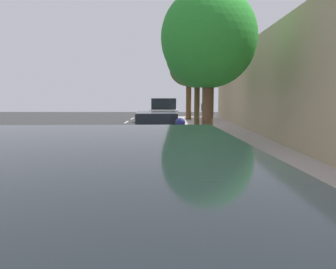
{
  "coord_description": "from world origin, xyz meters",
  "views": [
    {
      "loc": [
        1.02,
        -12.52,
        2.16
      ],
      "look_at": [
        0.93,
        -2.71,
        1.01
      ],
      "focal_mm": 35.39,
      "sensor_mm": 36.0,
      "label": 1
    }
  ],
  "objects_px": {
    "cyclist_with_backpack": "(182,143)",
    "street_tree_corner": "(189,70)",
    "bicycle_at_curb": "(172,163)",
    "pedestrian_on_phone": "(205,109)",
    "parked_sedan_dark_blue_second": "(156,132)",
    "street_tree_far_end": "(197,54)",
    "street_tree_mid_block": "(209,39)",
    "fire_hydrant": "(194,135)",
    "parked_suv_white_mid": "(164,112)"
  },
  "relations": [
    {
      "from": "cyclist_with_backpack",
      "to": "street_tree_corner",
      "type": "relative_size",
      "value": 0.29
    },
    {
      "from": "bicycle_at_curb",
      "to": "pedestrian_on_phone",
      "type": "bearing_deg",
      "value": 81.36
    },
    {
      "from": "pedestrian_on_phone",
      "to": "cyclist_with_backpack",
      "type": "bearing_deg",
      "value": -97.71
    },
    {
      "from": "bicycle_at_curb",
      "to": "street_tree_corner",
      "type": "height_order",
      "value": "street_tree_corner"
    },
    {
      "from": "bicycle_at_curb",
      "to": "parked_sedan_dark_blue_second",
      "type": "bearing_deg",
      "value": 98.23
    },
    {
      "from": "parked_sedan_dark_blue_second",
      "to": "street_tree_corner",
      "type": "bearing_deg",
      "value": 82.22
    },
    {
      "from": "street_tree_far_end",
      "to": "pedestrian_on_phone",
      "type": "height_order",
      "value": "street_tree_far_end"
    },
    {
      "from": "bicycle_at_curb",
      "to": "pedestrian_on_phone",
      "type": "height_order",
      "value": "pedestrian_on_phone"
    },
    {
      "from": "street_tree_corner",
      "to": "parked_sedan_dark_blue_second",
      "type": "bearing_deg",
      "value": -97.78
    },
    {
      "from": "street_tree_mid_block",
      "to": "cyclist_with_backpack",
      "type": "bearing_deg",
      "value": -103.19
    },
    {
      "from": "cyclist_with_backpack",
      "to": "fire_hydrant",
      "type": "relative_size",
      "value": 1.92
    },
    {
      "from": "bicycle_at_curb",
      "to": "street_tree_far_end",
      "type": "xyz_separation_m",
      "value": [
        1.45,
        10.45,
        4.12
      ]
    },
    {
      "from": "parked_sedan_dark_blue_second",
      "to": "fire_hydrant",
      "type": "relative_size",
      "value": 5.35
    },
    {
      "from": "parked_suv_white_mid",
      "to": "pedestrian_on_phone",
      "type": "bearing_deg",
      "value": 35.68
    },
    {
      "from": "street_tree_mid_block",
      "to": "street_tree_corner",
      "type": "bearing_deg",
      "value": 90.0
    },
    {
      "from": "parked_sedan_dark_blue_second",
      "to": "bicycle_at_curb",
      "type": "height_order",
      "value": "parked_sedan_dark_blue_second"
    },
    {
      "from": "bicycle_at_curb",
      "to": "street_tree_mid_block",
      "type": "bearing_deg",
      "value": 73.08
    },
    {
      "from": "parked_sedan_dark_blue_second",
      "to": "fire_hydrant",
      "type": "bearing_deg",
      "value": 16.13
    },
    {
      "from": "bicycle_at_curb",
      "to": "street_tree_mid_block",
      "type": "height_order",
      "value": "street_tree_mid_block"
    },
    {
      "from": "parked_suv_white_mid",
      "to": "street_tree_corner",
      "type": "bearing_deg",
      "value": 65.19
    },
    {
      "from": "street_tree_far_end",
      "to": "pedestrian_on_phone",
      "type": "xyz_separation_m",
      "value": [
        1.2,
        6.99,
        -3.39
      ]
    },
    {
      "from": "parked_suv_white_mid",
      "to": "pedestrian_on_phone",
      "type": "distance_m",
      "value": 3.96
    },
    {
      "from": "cyclist_with_backpack",
      "to": "street_tree_corner",
      "type": "xyz_separation_m",
      "value": [
        1.23,
        19.95,
        3.34
      ]
    },
    {
      "from": "cyclist_with_backpack",
      "to": "street_tree_mid_block",
      "type": "distance_m",
      "value": 6.38
    },
    {
      "from": "street_tree_corner",
      "to": "pedestrian_on_phone",
      "type": "distance_m",
      "value": 3.99
    },
    {
      "from": "parked_suv_white_mid",
      "to": "street_tree_far_end",
      "type": "relative_size",
      "value": 0.76
    },
    {
      "from": "parked_sedan_dark_blue_second",
      "to": "street_tree_far_end",
      "type": "distance_m",
      "value": 7.49
    },
    {
      "from": "fire_hydrant",
      "to": "street_tree_corner",
      "type": "bearing_deg",
      "value": 87.83
    },
    {
      "from": "cyclist_with_backpack",
      "to": "street_tree_corner",
      "type": "bearing_deg",
      "value": 86.48
    },
    {
      "from": "street_tree_mid_block",
      "to": "street_tree_corner",
      "type": "height_order",
      "value": "street_tree_mid_block"
    },
    {
      "from": "street_tree_corner",
      "to": "pedestrian_on_phone",
      "type": "xyz_separation_m",
      "value": [
        1.2,
        -2.06,
        -3.21
      ]
    },
    {
      "from": "parked_sedan_dark_blue_second",
      "to": "street_tree_corner",
      "type": "relative_size",
      "value": 0.8
    },
    {
      "from": "parked_sedan_dark_blue_second",
      "to": "pedestrian_on_phone",
      "type": "bearing_deg",
      "value": 76.02
    },
    {
      "from": "street_tree_far_end",
      "to": "parked_sedan_dark_blue_second",
      "type": "bearing_deg",
      "value": -108.66
    },
    {
      "from": "parked_sedan_dark_blue_second",
      "to": "parked_suv_white_mid",
      "type": "relative_size",
      "value": 0.95
    },
    {
      "from": "cyclist_with_backpack",
      "to": "pedestrian_on_phone",
      "type": "height_order",
      "value": "pedestrian_on_phone"
    },
    {
      "from": "bicycle_at_curb",
      "to": "street_tree_mid_block",
      "type": "distance_m",
      "value": 6.42
    },
    {
      "from": "street_tree_mid_block",
      "to": "street_tree_corner",
      "type": "relative_size",
      "value": 1.11
    },
    {
      "from": "parked_sedan_dark_blue_second",
      "to": "cyclist_with_backpack",
      "type": "bearing_deg",
      "value": -79.87
    },
    {
      "from": "pedestrian_on_phone",
      "to": "street_tree_corner",
      "type": "bearing_deg",
      "value": 120.12
    },
    {
      "from": "parked_sedan_dark_blue_second",
      "to": "street_tree_far_end",
      "type": "relative_size",
      "value": 0.72
    },
    {
      "from": "street_tree_mid_block",
      "to": "street_tree_far_end",
      "type": "height_order",
      "value": "street_tree_far_end"
    },
    {
      "from": "street_tree_corner",
      "to": "fire_hydrant",
      "type": "distance_m",
      "value": 15.24
    },
    {
      "from": "parked_suv_white_mid",
      "to": "street_tree_mid_block",
      "type": "height_order",
      "value": "street_tree_mid_block"
    },
    {
      "from": "street_tree_mid_block",
      "to": "street_tree_corner",
      "type": "xyz_separation_m",
      "value": [
        0.0,
        14.72,
        -0.1
      ]
    },
    {
      "from": "bicycle_at_curb",
      "to": "fire_hydrant",
      "type": "height_order",
      "value": "fire_hydrant"
    },
    {
      "from": "parked_sedan_dark_blue_second",
      "to": "bicycle_at_curb",
      "type": "xyz_separation_m",
      "value": [
        0.62,
        -4.3,
        -0.37
      ]
    },
    {
      "from": "parked_sedan_dark_blue_second",
      "to": "parked_suv_white_mid",
      "type": "xyz_separation_m",
      "value": [
        0.06,
        10.83,
        0.27
      ]
    },
    {
      "from": "street_tree_far_end",
      "to": "street_tree_corner",
      "type": "xyz_separation_m",
      "value": [
        0.0,
        9.05,
        -0.19
      ]
    },
    {
      "from": "pedestrian_on_phone",
      "to": "fire_hydrant",
      "type": "xyz_separation_m",
      "value": [
        -1.75,
        -12.7,
        -0.54
      ]
    }
  ]
}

